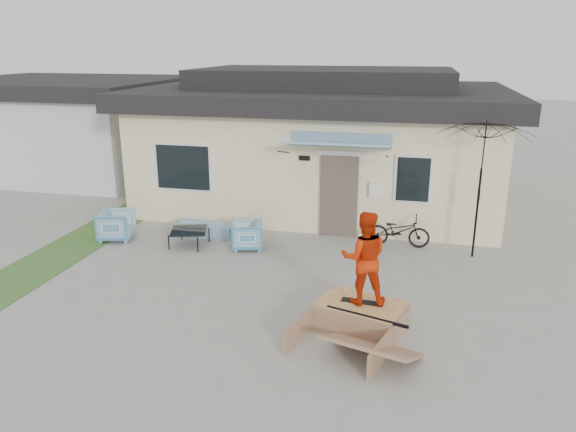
% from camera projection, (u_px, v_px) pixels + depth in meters
% --- Properties ---
extents(ground, '(90.00, 90.00, 0.00)m').
position_uv_depth(ground, '(250.00, 309.00, 10.20)').
color(ground, gray).
rests_on(ground, ground).
extents(grass_strip, '(1.40, 8.00, 0.01)m').
position_uv_depth(grass_strip, '(69.00, 249.00, 13.19)').
color(grass_strip, '#386229').
rests_on(grass_strip, ground).
extents(house, '(10.80, 8.49, 4.10)m').
position_uv_depth(house, '(324.00, 138.00, 17.04)').
color(house, beige).
rests_on(house, ground).
extents(neighbor_house, '(8.60, 7.60, 3.50)m').
position_uv_depth(neighbor_house, '(66.00, 124.00, 21.25)').
color(neighbor_house, silver).
rests_on(neighbor_house, ground).
extents(loveseat, '(1.55, 0.50, 0.60)m').
position_uv_depth(loveseat, '(206.00, 224.00, 14.13)').
color(loveseat, teal).
rests_on(loveseat, ground).
extents(armchair_left, '(0.92, 0.96, 0.83)m').
position_uv_depth(armchair_left, '(116.00, 224.00, 13.76)').
color(armchair_left, teal).
rests_on(armchair_left, ground).
extents(armchair_right, '(0.84, 0.87, 0.74)m').
position_uv_depth(armchair_right, '(247.00, 234.00, 13.15)').
color(armchair_right, teal).
rests_on(armchair_right, ground).
extents(coffee_table, '(1.04, 1.04, 0.41)m').
position_uv_depth(coffee_table, '(189.00, 238.00, 13.38)').
color(coffee_table, black).
rests_on(coffee_table, ground).
extents(bicycle, '(1.51, 0.54, 0.96)m').
position_uv_depth(bicycle, '(399.00, 227.00, 13.27)').
color(bicycle, black).
rests_on(bicycle, ground).
extents(patio_umbrella, '(2.44, 2.31, 2.20)m').
position_uv_depth(patio_umbrella, '(480.00, 184.00, 12.22)').
color(patio_umbrella, black).
rests_on(patio_umbrella, ground).
extents(skate_ramp, '(1.91, 2.22, 0.47)m').
position_uv_depth(skate_ramp, '(361.00, 316.00, 9.45)').
color(skate_ramp, '#8C6549').
rests_on(skate_ramp, ground).
extents(skateboard, '(0.74, 0.24, 0.05)m').
position_uv_depth(skateboard, '(362.00, 301.00, 9.41)').
color(skateboard, black).
rests_on(skateboard, skate_ramp).
extents(skater, '(0.89, 0.74, 1.62)m').
position_uv_depth(skater, '(364.00, 256.00, 9.16)').
color(skater, red).
rests_on(skater, skateboard).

